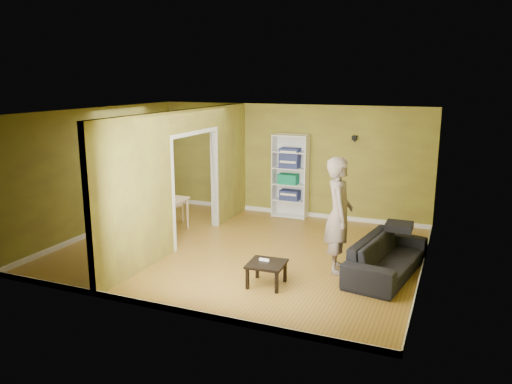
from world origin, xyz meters
TOP-DOWN VIEW (x-y plane):
  - room_shell at (0.00, 0.00)m, footprint 6.50×6.50m
  - partition at (-1.20, 0.00)m, footprint 0.22×5.50m
  - wall_speaker at (1.50, 2.69)m, footprint 0.10×0.10m
  - sofa at (2.70, -0.18)m, footprint 2.23×1.24m
  - person at (1.90, -0.33)m, footprint 0.97×0.85m
  - bookshelf at (0.08, 2.60)m, footprint 0.81×0.36m
  - paper_box_navy_a at (0.08, 2.56)m, footprint 0.45×0.29m
  - paper_box_teal at (0.04, 2.56)m, footprint 0.45×0.29m
  - paper_box_navy_b at (0.06, 2.56)m, footprint 0.45×0.29m
  - paper_box_navy_c at (0.07, 2.56)m, footprint 0.45×0.29m
  - coffee_table at (1.03, -1.37)m, footprint 0.56×0.56m
  - game_controller at (0.96, -1.31)m, footprint 0.16×0.04m
  - dining_table at (-2.18, 0.51)m, footprint 1.12×0.75m
  - chair_left at (-2.94, 0.45)m, footprint 0.62×0.62m
  - chair_near at (-2.13, -0.11)m, footprint 0.51×0.51m
  - chair_far at (-2.15, 1.06)m, footprint 0.51×0.51m

SIDE VIEW (x-z plane):
  - coffee_table at x=1.03m, z-range 0.13..0.51m
  - game_controller at x=0.96m, z-range 0.38..0.41m
  - sofa at x=2.70m, z-range 0.00..0.80m
  - chair_near at x=-2.13m, z-range 0.00..0.90m
  - chair_far at x=-2.15m, z-range 0.00..0.90m
  - paper_box_navy_a at x=0.08m, z-range 0.41..0.64m
  - chair_left at x=-2.94m, z-range 0.00..1.05m
  - dining_table at x=-2.18m, z-range 0.27..0.98m
  - paper_box_teal at x=0.04m, z-range 0.79..1.02m
  - bookshelf at x=0.08m, z-range 0.00..1.93m
  - person at x=1.90m, z-range 0.00..2.28m
  - paper_box_navy_b at x=0.06m, z-range 1.16..1.39m
  - room_shell at x=0.00m, z-range -1.95..4.55m
  - partition at x=-1.20m, z-range 0.00..2.60m
  - paper_box_navy_c at x=0.07m, z-range 1.39..1.62m
  - wall_speaker at x=1.50m, z-range 1.85..1.95m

